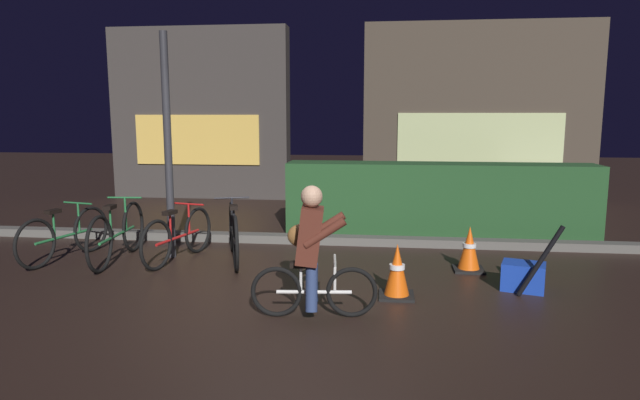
{
  "coord_description": "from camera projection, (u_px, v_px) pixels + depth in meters",
  "views": [
    {
      "loc": [
        0.94,
        -5.68,
        1.88
      ],
      "look_at": [
        0.2,
        0.6,
        0.9
      ],
      "focal_mm": 30.94,
      "sensor_mm": 36.0,
      "label": 1
    }
  ],
  "objects": [
    {
      "name": "parked_bike_center_left",
      "position": [
        178.0,
        236.0,
        7.11
      ],
      "size": [
        0.48,
        1.54,
        0.72
      ],
      "rotation": [
        0.0,
        0.0,
        1.35
      ],
      "color": "black",
      "rests_on": "ground"
    },
    {
      "name": "traffic_cone_near",
      "position": [
        397.0,
        272.0,
        5.7
      ],
      "size": [
        0.36,
        0.36,
        0.57
      ],
      "color": "black",
      "rests_on": "ground"
    },
    {
      "name": "traffic_cone_far",
      "position": [
        469.0,
        249.0,
        6.68
      ],
      "size": [
        0.36,
        0.36,
        0.55
      ],
      "color": "black",
      "rests_on": "ground"
    },
    {
      "name": "closed_umbrella",
      "position": [
        540.0,
        261.0,
        5.66
      ],
      "size": [
        0.44,
        0.12,
        0.78
      ],
      "primitive_type": "cylinder",
      "rotation": [
        0.0,
        0.48,
        6.12
      ],
      "color": "black",
      "rests_on": "ground"
    },
    {
      "name": "street_post",
      "position": [
        168.0,
        147.0,
        7.14
      ],
      "size": [
        0.1,
        0.1,
        2.92
      ],
      "primitive_type": "cylinder",
      "color": "#2D2D33",
      "rests_on": "ground"
    },
    {
      "name": "hedge_row",
      "position": [
        439.0,
        199.0,
        8.72
      ],
      "size": [
        4.8,
        0.7,
        1.13
      ],
      "primitive_type": "cube",
      "color": "#214723",
      "rests_on": "ground"
    },
    {
      "name": "ground_plane",
      "position": [
        295.0,
        290.0,
        5.97
      ],
      "size": [
        40.0,
        40.0,
        0.0
      ],
      "primitive_type": "plane",
      "color": "black"
    },
    {
      "name": "parked_bike_center_right",
      "position": [
        234.0,
        233.0,
        7.13
      ],
      "size": [
        0.6,
        1.66,
        0.8
      ],
      "rotation": [
        0.0,
        0.0,
        1.89
      ],
      "color": "black",
      "rests_on": "ground"
    },
    {
      "name": "parked_bike_leftmost",
      "position": [
        65.0,
        235.0,
        7.16
      ],
      "size": [
        0.48,
        1.54,
        0.73
      ],
      "rotation": [
        0.0,
        0.0,
        1.34
      ],
      "color": "black",
      "rests_on": "ground"
    },
    {
      "name": "sidewalk_curb",
      "position": [
        319.0,
        239.0,
        8.12
      ],
      "size": [
        12.0,
        0.24,
        0.12
      ],
      "primitive_type": "cube",
      "color": "#56544F",
      "rests_on": "ground"
    },
    {
      "name": "blue_crate",
      "position": [
        523.0,
        276.0,
        5.96
      ],
      "size": [
        0.51,
        0.43,
        0.3
      ],
      "primitive_type": "cube",
      "rotation": [
        0.0,
        0.0,
        -0.29
      ],
      "color": "#193DB7",
      "rests_on": "ground"
    },
    {
      "name": "storefront_right",
      "position": [
        479.0,
        112.0,
        12.38
      ],
      "size": [
        5.14,
        0.54,
        3.91
      ],
      "color": "#42382D",
      "rests_on": "ground"
    },
    {
      "name": "storefront_left",
      "position": [
        200.0,
        114.0,
        12.43
      ],
      "size": [
        4.03,
        0.54,
        3.79
      ],
      "color": "#383330",
      "rests_on": "ground"
    },
    {
      "name": "parked_bike_left_mid",
      "position": [
        117.0,
        234.0,
        7.09
      ],
      "size": [
        0.46,
        1.74,
        0.8
      ],
      "rotation": [
        0.0,
        0.0,
        1.64
      ],
      "color": "black",
      "rests_on": "ground"
    },
    {
      "name": "cyclist",
      "position": [
        311.0,
        251.0,
        5.11
      ],
      "size": [
        1.19,
        0.5,
        1.25
      ],
      "rotation": [
        0.0,
        0.0,
        0.1
      ],
      "color": "black",
      "rests_on": "ground"
    }
  ]
}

